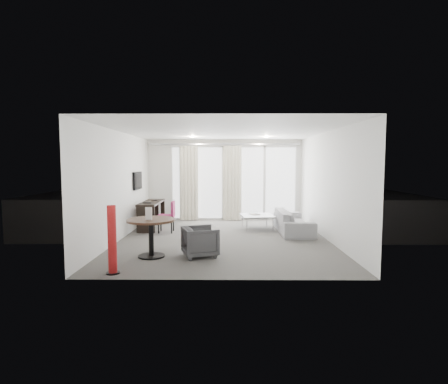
{
  "coord_description": "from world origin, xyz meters",
  "views": [
    {
      "loc": [
        0.07,
        -8.4,
        1.85
      ],
      "look_at": [
        0.0,
        0.6,
        1.1
      ],
      "focal_mm": 28.0,
      "sensor_mm": 36.0,
      "label": 1
    }
  ],
  "objects_px": {
    "desk_chair": "(166,217)",
    "rattan_chair_b": "(289,201)",
    "sofa": "(293,221)",
    "rattan_chair_a": "(244,204)",
    "desk": "(152,215)",
    "coffee_table": "(257,222)",
    "red_lamp": "(112,240)",
    "tub_armchair": "(200,241)",
    "round_table": "(151,238)"
  },
  "relations": [
    {
      "from": "tub_armchair",
      "to": "sofa",
      "type": "height_order",
      "value": "tub_armchair"
    },
    {
      "from": "red_lamp",
      "to": "sofa",
      "type": "relative_size",
      "value": 0.57
    },
    {
      "from": "red_lamp",
      "to": "rattan_chair_a",
      "type": "relative_size",
      "value": 1.45
    },
    {
      "from": "round_table",
      "to": "rattan_chair_b",
      "type": "bearing_deg",
      "value": 58.11
    },
    {
      "from": "desk",
      "to": "coffee_table",
      "type": "distance_m",
      "value": 3.0
    },
    {
      "from": "tub_armchair",
      "to": "sofa",
      "type": "xyz_separation_m",
      "value": [
        2.3,
        2.46,
        -0.0
      ]
    },
    {
      "from": "sofa",
      "to": "rattan_chair_a",
      "type": "xyz_separation_m",
      "value": [
        -1.16,
        2.98,
        0.1
      ]
    },
    {
      "from": "rattan_chair_a",
      "to": "desk_chair",
      "type": "bearing_deg",
      "value": -139.23
    },
    {
      "from": "rattan_chair_a",
      "to": "tub_armchair",
      "type": "bearing_deg",
      "value": -114.6
    },
    {
      "from": "desk",
      "to": "red_lamp",
      "type": "height_order",
      "value": "red_lamp"
    },
    {
      "from": "desk",
      "to": "round_table",
      "type": "xyz_separation_m",
      "value": [
        0.65,
        -3.07,
        0.0
      ]
    },
    {
      "from": "round_table",
      "to": "red_lamp",
      "type": "bearing_deg",
      "value": -111.91
    },
    {
      "from": "sofa",
      "to": "desk_chair",
      "type": "bearing_deg",
      "value": 90.8
    },
    {
      "from": "tub_armchair",
      "to": "sofa",
      "type": "distance_m",
      "value": 3.37
    },
    {
      "from": "desk_chair",
      "to": "coffee_table",
      "type": "distance_m",
      "value": 2.53
    },
    {
      "from": "desk",
      "to": "red_lamp",
      "type": "distance_m",
      "value": 4.14
    },
    {
      "from": "red_lamp",
      "to": "tub_armchair",
      "type": "xyz_separation_m",
      "value": [
        1.39,
        1.09,
        -0.28
      ]
    },
    {
      "from": "desk_chair",
      "to": "coffee_table",
      "type": "bearing_deg",
      "value": 10.8
    },
    {
      "from": "coffee_table",
      "to": "rattan_chair_b",
      "type": "bearing_deg",
      "value": 65.37
    },
    {
      "from": "tub_armchair",
      "to": "rattan_chair_b",
      "type": "relative_size",
      "value": 0.74
    },
    {
      "from": "desk_chair",
      "to": "sofa",
      "type": "distance_m",
      "value": 3.4
    },
    {
      "from": "red_lamp",
      "to": "rattan_chair_b",
      "type": "xyz_separation_m",
      "value": [
        4.19,
        7.11,
        -0.13
      ]
    },
    {
      "from": "round_table",
      "to": "red_lamp",
      "type": "distance_m",
      "value": 1.15
    },
    {
      "from": "sofa",
      "to": "coffee_table",
      "type": "bearing_deg",
      "value": 64.41
    },
    {
      "from": "desk_chair",
      "to": "tub_armchair",
      "type": "relative_size",
      "value": 1.27
    },
    {
      "from": "desk_chair",
      "to": "rattan_chair_b",
      "type": "distance_m",
      "value": 5.32
    },
    {
      "from": "red_lamp",
      "to": "sofa",
      "type": "bearing_deg",
      "value": 43.9
    },
    {
      "from": "tub_armchair",
      "to": "rattan_chair_a",
      "type": "relative_size",
      "value": 0.83
    },
    {
      "from": "desk",
      "to": "coffee_table",
      "type": "relative_size",
      "value": 1.83
    },
    {
      "from": "red_lamp",
      "to": "rattan_chair_a",
      "type": "bearing_deg",
      "value": 68.81
    },
    {
      "from": "desk",
      "to": "desk_chair",
      "type": "xyz_separation_m",
      "value": [
        0.52,
        -0.62,
        0.04
      ]
    },
    {
      "from": "rattan_chair_a",
      "to": "sofa",
      "type": "bearing_deg",
      "value": -81.53
    },
    {
      "from": "desk",
      "to": "rattan_chair_b",
      "type": "xyz_separation_m",
      "value": [
        4.42,
        2.99,
        0.07
      ]
    },
    {
      "from": "desk",
      "to": "rattan_chair_a",
      "type": "bearing_deg",
      "value": 41.09
    },
    {
      "from": "red_lamp",
      "to": "tub_armchair",
      "type": "bearing_deg",
      "value": 38.13
    },
    {
      "from": "rattan_chair_a",
      "to": "rattan_chair_b",
      "type": "xyz_separation_m",
      "value": [
        1.66,
        0.58,
        0.05
      ]
    },
    {
      "from": "desk_chair",
      "to": "coffee_table",
      "type": "xyz_separation_m",
      "value": [
        2.48,
        0.49,
        -0.22
      ]
    },
    {
      "from": "desk",
      "to": "desk_chair",
      "type": "bearing_deg",
      "value": -50.1
    },
    {
      "from": "tub_armchair",
      "to": "rattan_chair_a",
      "type": "xyz_separation_m",
      "value": [
        1.15,
        5.45,
        0.1
      ]
    },
    {
      "from": "desk_chair",
      "to": "tub_armchair",
      "type": "distance_m",
      "value": 2.66
    },
    {
      "from": "coffee_table",
      "to": "sofa",
      "type": "height_order",
      "value": "sofa"
    },
    {
      "from": "desk",
      "to": "sofa",
      "type": "distance_m",
      "value": 3.96
    },
    {
      "from": "desk_chair",
      "to": "tub_armchair",
      "type": "height_order",
      "value": "desk_chair"
    },
    {
      "from": "rattan_chair_b",
      "to": "round_table",
      "type": "bearing_deg",
      "value": -145.76
    },
    {
      "from": "desk",
      "to": "rattan_chair_a",
      "type": "distance_m",
      "value": 3.67
    },
    {
      "from": "sofa",
      "to": "rattan_chair_a",
      "type": "bearing_deg",
      "value": 21.17
    },
    {
      "from": "desk_chair",
      "to": "red_lamp",
      "type": "height_order",
      "value": "red_lamp"
    },
    {
      "from": "desk",
      "to": "sofa",
      "type": "relative_size",
      "value": 0.79
    },
    {
      "from": "round_table",
      "to": "sofa",
      "type": "bearing_deg",
      "value": 37.43
    },
    {
      "from": "tub_armchair",
      "to": "rattan_chair_b",
      "type": "xyz_separation_m",
      "value": [
        2.81,
        6.02,
        0.15
      ]
    }
  ]
}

